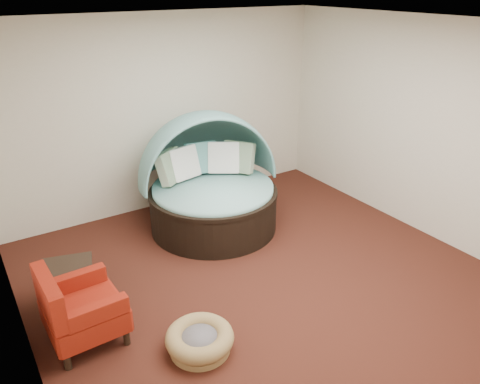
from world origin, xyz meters
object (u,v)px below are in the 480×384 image
canopy_daybed (210,176)px  red_armchair (78,309)px  side_table (69,281)px  pet_basket (200,340)px

canopy_daybed → red_armchair: canopy_daybed is taller
canopy_daybed → side_table: bearing=-149.2°
red_armchair → side_table: (0.05, 0.59, -0.06)m
canopy_daybed → side_table: canopy_daybed is taller
pet_basket → red_armchair: 1.17m
pet_basket → side_table: bearing=122.6°
canopy_daybed → pet_basket: (-1.32, -2.11, -0.63)m
side_table → pet_basket: bearing=-57.4°
canopy_daybed → red_armchair: size_ratio=2.56×
pet_basket → canopy_daybed: bearing=58.0°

